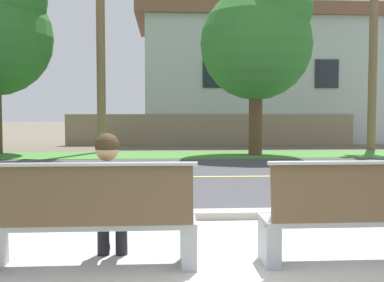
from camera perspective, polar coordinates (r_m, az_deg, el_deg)
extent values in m
plane|color=#665B4C|center=(12.00, -0.58, -3.47)|extent=(140.00, 140.00, 0.00)
cube|color=#B7B2A8|center=(4.57, 4.49, -14.80)|extent=(44.00, 3.60, 0.01)
cube|color=#ADA89E|center=(6.43, 2.04, -8.98)|extent=(44.00, 0.30, 0.11)
cube|color=#424247|center=(10.51, -0.16, -4.42)|extent=(52.00, 8.00, 0.01)
cube|color=#E0CC4C|center=(10.51, -0.16, -4.39)|extent=(48.00, 0.14, 0.01)
cube|color=#478438|center=(16.08, -1.33, -1.70)|extent=(48.00, 2.80, 0.02)
cube|color=#9EA0A8|center=(4.45, -0.45, -12.33)|extent=(0.14, 0.40, 0.45)
cube|color=#9EA0A8|center=(4.45, -12.11, -9.77)|extent=(1.91, 0.44, 0.05)
cube|color=brown|center=(4.20, -12.56, -6.58)|extent=(1.84, 0.12, 0.52)
cylinder|color=#9EA0A8|center=(4.15, -12.63, -2.79)|extent=(1.91, 0.04, 0.04)
cube|color=#9EA0A8|center=(4.56, 9.41, -12.01)|extent=(0.14, 0.40, 0.45)
cube|color=#9EA0A8|center=(4.78, 19.97, -8.97)|extent=(1.91, 0.44, 0.05)
cube|color=brown|center=(4.55, 21.03, -5.95)|extent=(1.84, 0.12, 0.52)
cylinder|color=#9EA0A8|center=(4.51, 21.15, -2.46)|extent=(1.91, 0.04, 0.04)
cylinder|color=black|center=(4.60, -11.10, -8.22)|extent=(0.15, 0.42, 0.15)
cylinder|color=black|center=(4.58, -8.85, -8.25)|extent=(0.15, 0.42, 0.15)
cylinder|color=black|center=(4.85, -10.76, -11.19)|extent=(0.12, 0.12, 0.43)
cube|color=black|center=(4.98, -10.62, -12.96)|extent=(0.09, 0.24, 0.07)
cylinder|color=black|center=(4.83, -8.60, -11.22)|extent=(0.12, 0.12, 0.43)
cube|color=black|center=(4.96, -8.50, -13.00)|extent=(0.09, 0.24, 0.07)
cube|color=#6B7047|center=(4.37, -10.29, -6.16)|extent=(0.34, 0.20, 0.52)
cylinder|color=#6B7047|center=(4.42, -13.04, -5.83)|extent=(0.09, 0.09, 0.46)
cylinder|color=#6B7047|center=(4.37, -7.44, -5.88)|extent=(0.09, 0.09, 0.46)
sphere|color=tan|center=(4.33, -10.33, -1.05)|extent=(0.21, 0.21, 0.21)
sphere|color=#382819|center=(4.33, -10.33, -0.52)|extent=(0.22, 0.22, 0.22)
cylinder|color=brown|center=(16.10, 7.75, 2.46)|extent=(0.46, 0.46, 2.36)
sphere|color=#33752D|center=(16.27, 7.82, 11.64)|extent=(3.78, 3.78, 3.78)
sphere|color=#33752D|center=(16.30, 9.75, 15.66)|extent=(2.64, 2.64, 2.64)
cylinder|color=brown|center=(17.64, -11.08, 12.31)|extent=(0.32, 0.32, 8.38)
cylinder|color=brown|center=(19.67, 21.22, 10.11)|extent=(0.32, 0.32, 7.63)
cube|color=gray|center=(21.15, 2.38, 1.40)|extent=(13.00, 0.36, 1.40)
cube|color=#B7BCC1|center=(24.76, 7.92, 6.85)|extent=(11.39, 6.40, 5.89)
cube|color=brown|center=(25.17, 7.98, 14.24)|extent=(12.31, 6.91, 0.60)
cube|color=#232833|center=(21.20, 2.81, 8.26)|extent=(1.10, 0.06, 1.30)
cube|color=#232833|center=(22.36, 16.11, 7.88)|extent=(1.10, 0.06, 1.30)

